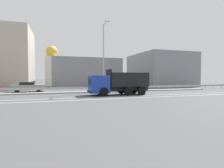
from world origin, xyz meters
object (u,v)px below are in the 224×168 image
dump_truck (111,85)px  street_lamp_1 (104,55)px  median_road_sign (124,84)px  parked_car_3 (28,87)px  church_tower (52,66)px

dump_truck → street_lamp_1: bearing=-0.8°
median_road_sign → parked_car_3: bearing=163.5°
street_lamp_1 → church_tower: 28.44m
dump_truck → church_tower: bearing=13.9°
street_lamp_1 → church_tower: bearing=105.6°
dump_truck → median_road_sign: dump_truck is taller
dump_truck → median_road_sign: (3.39, 4.12, -0.01)m
church_tower → dump_truck: bearing=-76.4°
median_road_sign → street_lamp_1: bearing=-175.5°
street_lamp_1 → median_road_sign: bearing=4.5°
dump_truck → church_tower: size_ratio=0.65×
parked_car_3 → median_road_sign: bearing=68.9°
street_lamp_1 → parked_car_3: (-10.70, 4.41, -4.70)m
median_road_sign → church_tower: bearing=112.0°
church_tower → street_lamp_1: bearing=-74.4°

